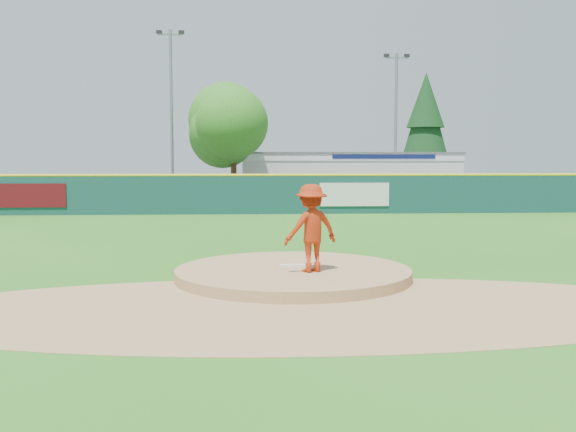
{
  "coord_description": "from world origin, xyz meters",
  "views": [
    {
      "loc": [
        -0.99,
        -14.79,
        2.77
      ],
      "look_at": [
        0.0,
        2.0,
        1.3
      ],
      "focal_mm": 40.0,
      "sensor_mm": 36.0,
      "label": 1
    }
  ],
  "objects": [
    {
      "name": "infield_dirt_arc",
      "position": [
        0.0,
        -3.0,
        0.01
      ],
      "size": [
        15.4,
        15.4,
        0.01
      ],
      "primitive_type": "cylinder",
      "color": "#9E774C",
      "rests_on": "ground"
    },
    {
      "name": "conifer_tree",
      "position": [
        13.0,
        36.0,
        5.54
      ],
      "size": [
        4.4,
        4.4,
        9.5
      ],
      "color": "#382314",
      "rests_on": "ground"
    },
    {
      "name": "pool_building_grp",
      "position": [
        6.0,
        31.99,
        1.66
      ],
      "size": [
        15.2,
        8.2,
        3.31
      ],
      "color": "silver",
      "rests_on": "ground"
    },
    {
      "name": "outfield_fence",
      "position": [
        0.0,
        18.0,
        1.09
      ],
      "size": [
        40.0,
        0.14,
        2.07
      ],
      "color": "#123C3B",
      "rests_on": "ground"
    },
    {
      "name": "parking_lot",
      "position": [
        0.0,
        27.0,
        0.01
      ],
      "size": [
        44.0,
        16.0,
        0.02
      ],
      "primitive_type": "cube",
      "color": "#38383A",
      "rests_on": "ground"
    },
    {
      "name": "fence_banners",
      "position": [
        -3.83,
        17.92,
        1.0
      ],
      "size": [
        19.99,
        0.04,
        1.2
      ],
      "color": "#540C11",
      "rests_on": "ground"
    },
    {
      "name": "deciduous_tree",
      "position": [
        -2.0,
        25.0,
        4.55
      ],
      "size": [
        5.6,
        5.6,
        7.36
      ],
      "color": "#382314",
      "rests_on": "ground"
    },
    {
      "name": "pitcher",
      "position": [
        0.37,
        -0.49,
        1.24
      ],
      "size": [
        1.47,
        1.18,
        1.98
      ],
      "primitive_type": "imported",
      "rotation": [
        0.0,
        0.0,
        3.54
      ],
      "color": "#A0280D",
      "rests_on": "pitchers_mound"
    },
    {
      "name": "pitching_rubber",
      "position": [
        0.0,
        0.3,
        0.27
      ],
      "size": [
        0.6,
        0.15,
        0.04
      ],
      "primitive_type": "cube",
      "color": "white",
      "rests_on": "pitchers_mound"
    },
    {
      "name": "ground",
      "position": [
        0.0,
        0.0,
        0.0
      ],
      "size": [
        120.0,
        120.0,
        0.0
      ],
      "primitive_type": "plane",
      "color": "#286B19",
      "rests_on": "ground"
    },
    {
      "name": "playground_slide",
      "position": [
        -11.55,
        22.24,
        0.85
      ],
      "size": [
        1.08,
        3.04,
        1.68
      ],
      "color": "blue",
      "rests_on": "ground"
    },
    {
      "name": "pitchers_mound",
      "position": [
        0.0,
        0.0,
        0.0
      ],
      "size": [
        5.5,
        5.5,
        0.5
      ],
      "primitive_type": "cylinder",
      "color": "#9E774C",
      "rests_on": "ground"
    },
    {
      "name": "light_pole_left",
      "position": [
        -6.0,
        27.0,
        6.05
      ],
      "size": [
        1.75,
        0.25,
        11.0
      ],
      "color": "gray",
      "rests_on": "ground"
    },
    {
      "name": "light_pole_right",
      "position": [
        9.0,
        29.0,
        5.54
      ],
      "size": [
        1.75,
        0.25,
        10.0
      ],
      "color": "gray",
      "rests_on": "ground"
    },
    {
      "name": "van",
      "position": [
        2.11,
        22.27,
        0.74
      ],
      "size": [
        5.21,
        2.51,
        1.43
      ],
      "primitive_type": "imported",
      "rotation": [
        0.0,
        0.0,
        1.6
      ],
      "color": "white",
      "rests_on": "parking_lot"
    }
  ]
}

